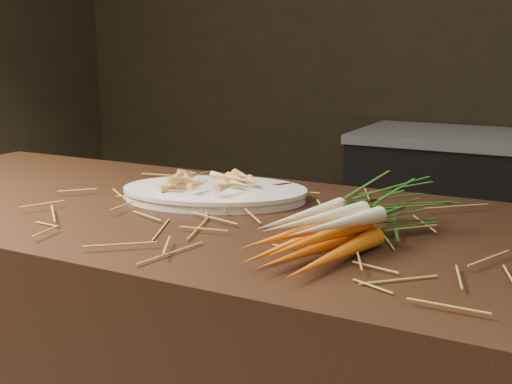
% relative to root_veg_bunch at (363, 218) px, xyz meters
% --- Properties ---
extents(straw_bedding, '(1.40, 0.60, 0.02)m').
position_rel_root_veg_bunch_xyz_m(straw_bedding, '(-0.03, 0.05, -0.03)').
color(straw_bedding, olive).
rests_on(straw_bedding, main_counter).
extents(root_veg_bunch, '(0.25, 0.46, 0.08)m').
position_rel_root_veg_bunch_xyz_m(root_veg_bunch, '(0.00, 0.00, 0.00)').
color(root_veg_bunch, orange).
rests_on(root_veg_bunch, main_counter).
extents(serving_platter, '(0.44, 0.36, 0.02)m').
position_rel_root_veg_bunch_xyz_m(serving_platter, '(-0.37, 0.14, -0.03)').
color(serving_platter, white).
rests_on(serving_platter, main_counter).
extents(roasted_veg_heap, '(0.22, 0.19, 0.04)m').
position_rel_root_veg_bunch_xyz_m(roasted_veg_heap, '(-0.37, 0.14, 0.00)').
color(roasted_veg_heap, '#A87532').
rests_on(roasted_veg_heap, serving_platter).
extents(serving_fork, '(0.08, 0.13, 0.00)m').
position_rel_root_veg_bunch_xyz_m(serving_fork, '(-0.24, 0.17, -0.02)').
color(serving_fork, silver).
rests_on(serving_fork, serving_platter).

